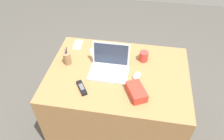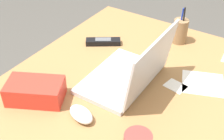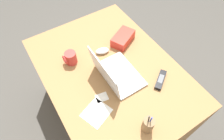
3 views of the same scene
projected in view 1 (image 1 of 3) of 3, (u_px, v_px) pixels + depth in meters
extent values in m
plane|color=#4C4944|center=(117.00, 120.00, 2.40)|extent=(6.00, 6.00, 0.00)
cube|color=#9E7042|center=(117.00, 99.00, 2.14)|extent=(1.23, 0.89, 0.75)
cube|color=silver|center=(109.00, 73.00, 1.86)|extent=(0.34, 0.21, 0.02)
cube|color=silver|center=(109.00, 71.00, 1.87)|extent=(0.28, 0.11, 0.00)
cube|color=silver|center=(107.00, 78.00, 1.81)|extent=(0.09, 0.05, 0.00)
cube|color=silver|center=(111.00, 54.00, 1.88)|extent=(0.33, 0.04, 0.22)
cube|color=#283347|center=(111.00, 54.00, 1.87)|extent=(0.30, 0.03, 0.19)
ellipsoid|color=white|center=(137.00, 76.00, 1.83)|extent=(0.08, 0.11, 0.04)
cylinder|color=#C63833|center=(144.00, 56.00, 1.97)|extent=(0.08, 0.08, 0.10)
torus|color=#C63833|center=(144.00, 53.00, 2.00)|extent=(0.07, 0.01, 0.07)
cube|color=black|center=(82.00, 88.00, 1.74)|extent=(0.12, 0.16, 0.02)
cube|color=#595B60|center=(82.00, 87.00, 1.73)|extent=(0.06, 0.08, 0.00)
cylinder|color=olive|center=(67.00, 59.00, 1.94)|extent=(0.07, 0.07, 0.11)
cylinder|color=#1933B2|center=(66.00, 55.00, 1.91)|extent=(0.01, 0.01, 0.14)
cylinder|color=black|center=(67.00, 54.00, 1.91)|extent=(0.02, 0.01, 0.15)
cube|color=red|center=(136.00, 92.00, 1.68)|extent=(0.19, 0.23, 0.07)
cube|color=white|center=(104.00, 58.00, 2.02)|extent=(0.07, 0.09, 0.00)
cube|color=white|center=(78.00, 45.00, 2.18)|extent=(0.09, 0.16, 0.00)
cube|color=white|center=(98.00, 52.00, 2.09)|extent=(0.19, 0.20, 0.00)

